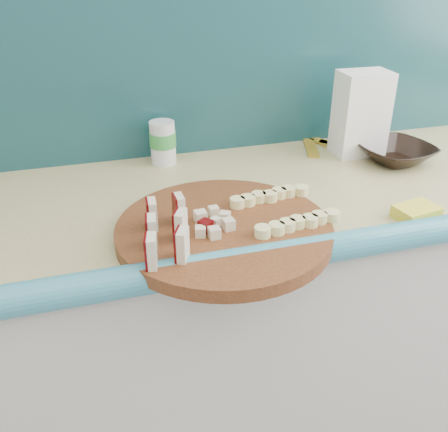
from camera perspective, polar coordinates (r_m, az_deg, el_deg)
name	(u,v)px	position (r m, az deg, el deg)	size (l,w,h in m)	color
kitchen_counter	(234,334)	(1.46, 1.14, -13.32)	(2.20, 0.63, 0.91)	beige
backsplash	(204,61)	(1.39, -2.27, 17.28)	(2.20, 0.02, 0.50)	teal
cutting_board	(224,231)	(1.01, 0.00, -1.68)	(0.44, 0.44, 0.03)	#47240F
apple_wedges	(166,229)	(0.94, -6.66, -1.47)	(0.10, 0.18, 0.06)	beige
apple_chunks	(211,223)	(0.99, -1.47, -0.76)	(0.06, 0.07, 0.02)	beige
banana_slices	(283,209)	(1.05, 6.74, 0.85)	(0.20, 0.18, 0.02)	#ECE490
brown_bowl	(396,153)	(1.45, 19.03, 6.81)	(0.19, 0.19, 0.05)	black
flour_bag	(361,114)	(1.45, 15.37, 11.19)	(0.13, 0.10, 0.23)	white
canister	(163,142)	(1.36, -7.01, 8.43)	(0.07, 0.07, 0.12)	silver
sponge	(416,212)	(1.16, 21.12, 0.41)	(0.09, 0.06, 0.03)	yellow
banana_peel	(327,146)	(1.51, 11.66, 7.89)	(0.20, 0.17, 0.01)	gold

